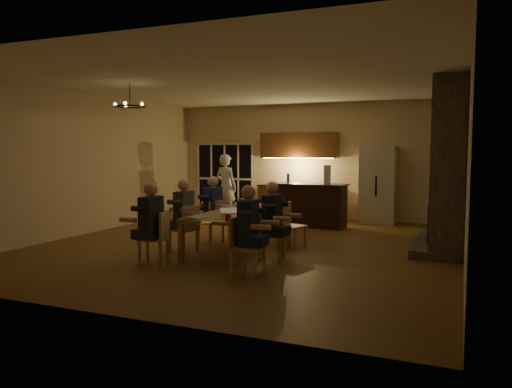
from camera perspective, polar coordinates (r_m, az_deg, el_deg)
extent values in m
plane|color=brown|center=(10.05, -0.93, -5.92)|extent=(9.00, 9.00, 0.00)
cube|color=#C9AF8E|center=(14.13, 6.42, 3.74)|extent=(8.00, 0.04, 3.20)
cube|color=#C9AF8E|center=(12.05, -18.78, 3.29)|extent=(0.04, 9.00, 3.20)
cube|color=#C9AF8E|center=(9.05, 23.11, 2.68)|extent=(0.04, 9.00, 3.20)
cube|color=white|center=(9.95, -0.96, 12.60)|extent=(8.00, 9.00, 0.04)
cube|color=black|center=(15.08, -3.56, 1.75)|extent=(1.86, 0.08, 2.10)
cube|color=#65594F|center=(10.25, 21.28, 2.97)|extent=(0.58, 2.50, 3.20)
cube|color=beige|center=(13.38, 13.78, 0.99)|extent=(0.90, 0.68, 2.00)
cube|color=#B78149|center=(9.46, -1.95, -4.30)|extent=(1.10, 2.70, 0.75)
cube|color=black|center=(12.55, 6.01, -1.26)|extent=(1.96, 0.79, 1.08)
imported|color=silver|center=(13.70, -3.46, 0.80)|extent=(0.73, 0.56, 1.81)
torus|color=black|center=(10.09, -14.20, 9.67)|extent=(0.58, 0.58, 0.03)
cylinder|color=white|center=(8.95, -3.33, -2.09)|extent=(0.08, 0.08, 0.10)
cylinder|color=white|center=(9.85, 0.10, -1.43)|extent=(0.07, 0.07, 0.10)
cylinder|color=white|center=(10.22, -2.32, -1.20)|extent=(0.08, 0.08, 0.10)
cylinder|color=red|center=(8.12, -3.21, -2.75)|extent=(0.10, 0.10, 0.12)
cylinder|color=red|center=(9.96, -3.25, -1.31)|extent=(0.09, 0.09, 0.12)
cylinder|color=red|center=(10.70, 1.85, -0.86)|extent=(0.09, 0.09, 0.12)
cylinder|color=#B2B2B7|center=(8.74, -3.88, -2.20)|extent=(0.07, 0.07, 0.12)
cylinder|color=#3F0F0C|center=(10.69, 0.61, -0.87)|extent=(0.07, 0.07, 0.12)
cylinder|color=#B2B2B7|center=(9.50, 1.13, -1.61)|extent=(0.07, 0.07, 0.12)
cylinder|color=white|center=(8.74, -1.03, -2.52)|extent=(0.26, 0.26, 0.02)
cylinder|color=white|center=(8.70, -6.13, -2.58)|extent=(0.28, 0.28, 0.02)
cylinder|color=white|center=(9.95, 1.92, -1.60)|extent=(0.27, 0.27, 0.02)
cube|color=white|center=(7.99, -5.72, -3.27)|extent=(0.22, 0.27, 0.01)
cylinder|color=#99999E|center=(12.70, 3.70, 1.82)|extent=(0.07, 0.07, 0.24)
cube|color=silver|center=(12.34, 8.15, 2.21)|extent=(0.15, 0.15, 0.47)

